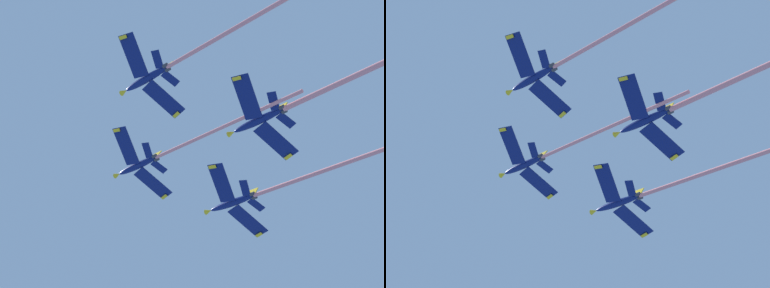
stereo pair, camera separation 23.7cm
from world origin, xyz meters
TOP-DOWN VIEW (x-y plane):
  - jet_lead at (-11.99, -23.21)m, footprint 38.95×29.94m
  - jet_left_wing at (7.89, -29.44)m, footprint 33.92×26.51m
  - jet_right_wing at (-8.06, -1.11)m, footprint 38.64×29.55m
  - jet_slot at (13.82, -4.31)m, footprint 38.78×29.24m

SIDE VIEW (x-z plane):
  - jet_slot at x=13.82m, z-range 94.40..117.56m
  - jet_right_wing at x=-8.06m, z-range 101.65..125.80m
  - jet_left_wing at x=7.89m, z-range 103.54..125.18m
  - jet_lead at x=-11.99m, z-range 109.97..133.70m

